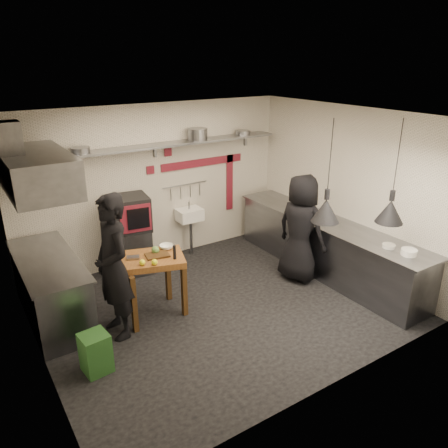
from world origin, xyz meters
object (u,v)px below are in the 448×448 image
prep_table (152,286)px  chef_right (301,228)px  combi_oven (129,213)px  oven_stand (131,251)px  green_bin (96,353)px  chef_left (114,267)px

prep_table → chef_right: bearing=10.9°
combi_oven → prep_table: size_ratio=0.68×
oven_stand → combi_oven: combi_oven is taller
green_bin → prep_table: size_ratio=0.54×
green_bin → prep_table: prep_table is taller
green_bin → chef_left: 1.07m
green_bin → prep_table: 1.33m
oven_stand → combi_oven: 0.69m
green_bin → chef_right: bearing=7.2°
chef_right → oven_stand: bearing=40.9°
green_bin → oven_stand: bearing=58.7°
chef_left → chef_right: 3.10m
chef_right → green_bin: bearing=85.7°
oven_stand → prep_table: prep_table is taller
green_bin → chef_left: size_ratio=0.25×
chef_left → oven_stand: bearing=149.6°
prep_table → oven_stand: bearing=97.5°
chef_left → chef_right: chef_left is taller
combi_oven → oven_stand: bearing=101.7°
oven_stand → chef_right: 2.90m
green_bin → combi_oven: bearing=58.2°
chef_right → combi_oven: bearing=41.4°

